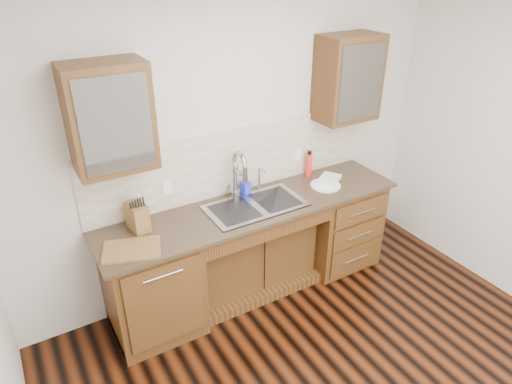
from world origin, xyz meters
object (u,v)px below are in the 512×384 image
water_bottle (309,165)px  plate (325,185)px  soap_bottle (246,185)px  knife_block (138,217)px  cutting_board (132,250)px

water_bottle → plate: water_bottle is taller
soap_bottle → water_bottle: bearing=-12.5°
knife_block → plate: bearing=-12.9°
soap_bottle → water_bottle: size_ratio=0.75×
cutting_board → plate: bearing=2.9°
water_bottle → plate: bearing=-89.3°
water_bottle → knife_block: 1.70m
soap_bottle → knife_block: 1.01m
soap_bottle → knife_block: size_ratio=0.76×
soap_bottle → cutting_board: (-1.14, -0.35, -0.07)m
plate → knife_block: size_ratio=1.25×
plate → soap_bottle: bearing=159.9°
soap_bottle → water_bottle: water_bottle is taller
water_bottle → soap_bottle: bearing=-179.5°
knife_block → cutting_board: (-0.14, -0.25, -0.10)m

